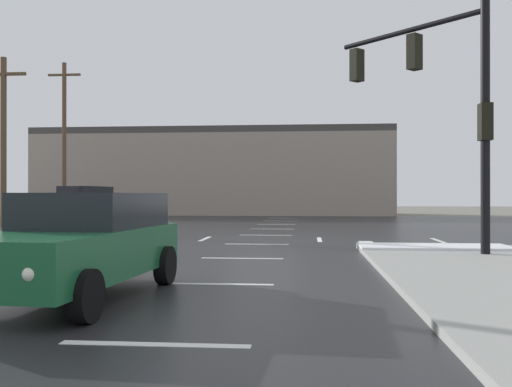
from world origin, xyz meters
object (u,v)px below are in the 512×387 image
object	(u,v)px
sedan_green	(81,242)
utility_pole_far	(3,138)
suv_red	(86,203)
utility_pole_distant	(64,137)
traffic_signal_mast	(441,89)

from	to	relation	value
sedan_green	utility_pole_far	bearing A→B (deg)	-144.08
suv_red	utility_pole_far	size ratio (longest dim) A/B	0.61
utility_pole_far	sedan_green	bearing A→B (deg)	-57.92
suv_red	utility_pole_far	xyz separation A→B (m)	(-1.93, -5.37, 3.19)
suv_red	utility_pole_distant	size ratio (longest dim) A/B	0.48
traffic_signal_mast	utility_pole_distant	distance (m)	29.01
suv_red	utility_pole_distant	xyz separation A→B (m)	(-3.57, 5.17, 4.31)
sedan_green	utility_pole_far	xyz separation A→B (m)	(-10.99, 17.53, 3.42)
sedan_green	utility_pole_distant	size ratio (longest dim) A/B	0.45
traffic_signal_mast	utility_pole_distant	xyz separation A→B (m)	(-19.54, 21.40, 1.10)
sedan_green	suv_red	bearing A→B (deg)	-154.58
suv_red	utility_pole_distant	distance (m)	7.62
sedan_green	utility_pole_far	distance (m)	20.97
traffic_signal_mast	utility_pole_distant	bearing A→B (deg)	-1.69
traffic_signal_mast	sedan_green	world-z (taller)	traffic_signal_mast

